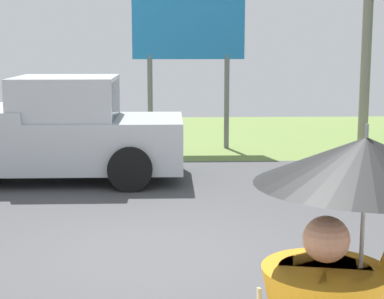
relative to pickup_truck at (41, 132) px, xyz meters
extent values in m
cube|color=#424244|center=(2.20, -2.34, -0.92)|extent=(40.00, 8.00, 0.10)
cube|color=olive|center=(2.20, 5.66, -0.92)|extent=(40.00, 8.00, 0.10)
sphere|color=tan|center=(3.07, -8.76, 0.72)|extent=(0.22, 0.22, 0.22)
cylinder|color=orange|center=(3.35, -8.76, 0.53)|extent=(0.24, 0.09, 0.45)
cylinder|color=gray|center=(3.24, -8.76, 0.76)|extent=(0.02, 0.02, 0.75)
cone|color=black|center=(3.24, -8.76, 1.09)|extent=(1.03, 1.03, 0.22)
cylinder|color=gray|center=(3.24, -8.76, 1.21)|extent=(0.02, 0.02, 0.10)
cube|color=#ADB2BA|center=(-0.03, 0.00, -0.19)|extent=(5.20, 2.00, 0.90)
cube|color=#ADB2BA|center=(0.47, 0.00, 0.56)|extent=(1.80, 1.84, 0.90)
cube|color=#2D3842|center=(1.32, 0.00, 0.56)|extent=(0.10, 1.70, 0.77)
cylinder|color=black|center=(1.67, 1.00, -0.49)|extent=(0.76, 0.28, 0.76)
cylinder|color=black|center=(1.67, -1.00, -0.49)|extent=(0.76, 0.28, 0.76)
cylinder|color=slate|center=(1.89, 3.37, 0.23)|extent=(0.12, 0.12, 2.20)
cylinder|color=slate|center=(3.69, 3.37, 0.23)|extent=(0.12, 0.12, 2.20)
cube|color=#1E72B2|center=(2.79, 3.37, 1.93)|extent=(2.60, 0.10, 1.40)
camera|label=1|loc=(2.35, -11.59, 1.63)|focal=59.69mm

